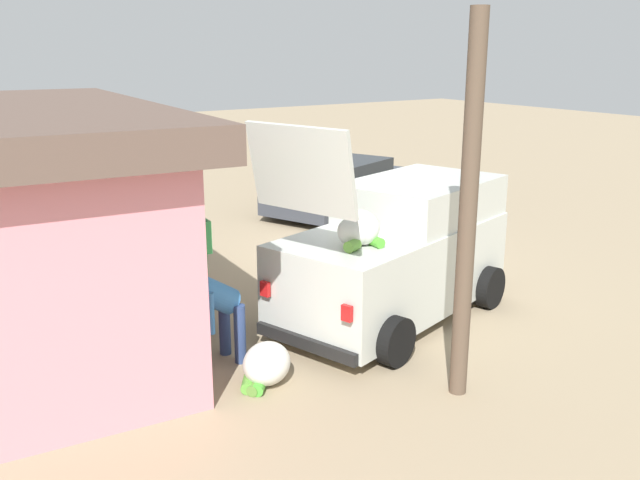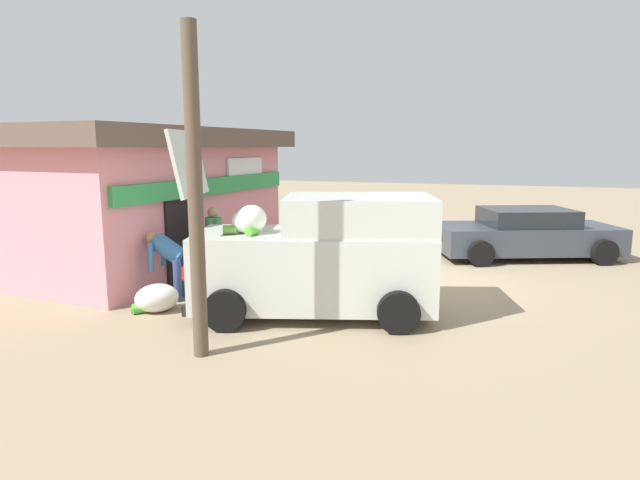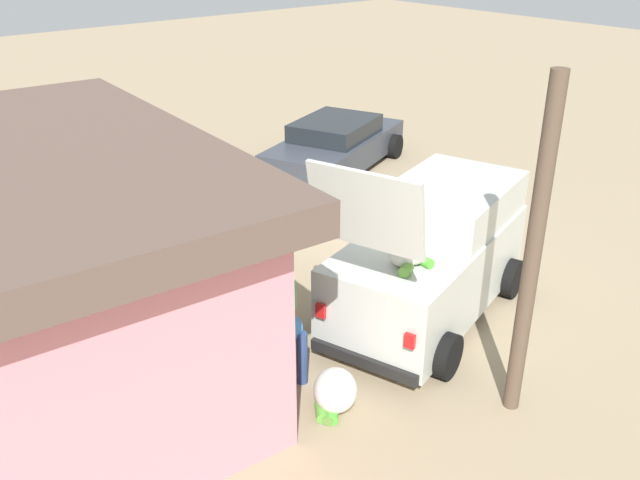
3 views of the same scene
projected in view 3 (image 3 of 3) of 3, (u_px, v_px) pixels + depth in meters
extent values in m
plane|color=#9E896B|center=(365.00, 230.00, 13.83)|extent=(60.00, 60.00, 0.00)
cube|color=pink|center=(52.00, 281.00, 9.00)|extent=(6.50, 3.98, 2.77)
cube|color=green|center=(176.00, 211.00, 9.73)|extent=(5.94, 0.55, 0.36)
cube|color=black|center=(216.00, 302.00, 9.28)|extent=(0.90, 0.12, 2.00)
cube|color=white|center=(136.00, 167.00, 10.61)|extent=(1.50, 0.17, 0.60)
cube|color=brown|center=(30.00, 166.00, 8.32)|extent=(7.23, 4.71, 0.41)
cube|color=silver|center=(427.00, 270.00, 10.56)|extent=(2.81, 4.21, 1.21)
cube|color=silver|center=(451.00, 201.00, 10.73)|extent=(2.30, 2.78, 0.60)
cube|color=black|center=(478.00, 181.00, 11.62)|extent=(1.43, 0.52, 0.46)
cube|color=silver|center=(365.00, 210.00, 8.28)|extent=(1.57, 0.72, 1.06)
ellipsoid|color=silver|center=(403.00, 254.00, 9.31)|extent=(0.45, 0.38, 0.38)
ellipsoid|color=silver|center=(410.00, 248.00, 9.37)|extent=(0.56, 0.46, 0.46)
cylinder|color=#67A43C|center=(406.00, 270.00, 9.13)|extent=(0.22, 0.26, 0.15)
cylinder|color=#52B532|center=(425.00, 261.00, 9.37)|extent=(0.26, 0.14, 0.14)
cube|color=black|center=(363.00, 362.00, 9.29)|extent=(1.59, 0.57, 0.16)
cube|color=red|center=(410.00, 341.00, 8.70)|extent=(0.15, 0.10, 0.20)
cube|color=red|center=(321.00, 311.00, 9.37)|extent=(0.15, 0.10, 0.20)
cylinder|color=black|center=(511.00, 278.00, 11.30)|extent=(0.40, 0.68, 0.65)
cylinder|color=black|center=(409.00, 251.00, 12.22)|extent=(0.40, 0.68, 0.65)
cylinder|color=black|center=(447.00, 356.00, 9.30)|extent=(0.40, 0.68, 0.65)
cylinder|color=black|center=(330.00, 316.00, 10.22)|extent=(0.40, 0.68, 0.65)
cube|color=#383D47|center=(335.00, 149.00, 16.97)|extent=(3.37, 4.75, 0.65)
cube|color=#1E2328|center=(335.00, 128.00, 16.74)|extent=(2.30, 2.56, 0.42)
cylinder|color=black|center=(269.00, 168.00, 16.29)|extent=(0.44, 0.65, 0.61)
cylinder|color=black|center=(344.00, 182.00, 15.44)|extent=(0.44, 0.65, 0.61)
cylinder|color=black|center=(327.00, 136.00, 18.66)|extent=(0.44, 0.65, 0.61)
cylinder|color=black|center=(395.00, 146.00, 17.81)|extent=(0.44, 0.65, 0.61)
cylinder|color=navy|center=(227.00, 316.00, 10.10)|extent=(0.15, 0.15, 0.79)
cylinder|color=navy|center=(250.00, 316.00, 10.10)|extent=(0.15, 0.15, 0.79)
cylinder|color=#4C9959|center=(236.00, 275.00, 9.81)|extent=(0.48, 0.48, 0.56)
sphere|color=tan|center=(234.00, 251.00, 9.64)|extent=(0.22, 0.22, 0.22)
cylinder|color=#4C9959|center=(219.00, 274.00, 9.81)|extent=(0.09, 0.09, 0.53)
cylinder|color=#4C9959|center=(252.00, 274.00, 9.80)|extent=(0.09, 0.09, 0.53)
cylinder|color=navy|center=(302.00, 358.00, 9.15)|extent=(0.15, 0.15, 0.78)
cylinder|color=navy|center=(284.00, 348.00, 9.35)|extent=(0.15, 0.15, 0.78)
cylinder|color=#3872B2|center=(280.00, 326.00, 8.86)|extent=(0.44, 0.69, 0.58)
sphere|color=tan|center=(261.00, 323.00, 8.55)|extent=(0.21, 0.21, 0.21)
cylinder|color=#3872B2|center=(281.00, 348.00, 8.61)|extent=(0.09, 0.09, 0.52)
cylinder|color=#3872B2|center=(254.00, 334.00, 8.89)|extent=(0.09, 0.09, 0.52)
ellipsoid|color=silver|center=(335.00, 390.00, 8.77)|extent=(0.93, 0.91, 0.48)
cylinder|color=green|center=(332.00, 413.00, 8.62)|extent=(0.34, 0.32, 0.15)
cylinder|color=#5FAA3C|center=(321.00, 412.00, 8.64)|extent=(0.33, 0.29, 0.15)
cylinder|color=#5C8C38|center=(329.00, 415.00, 8.58)|extent=(0.27, 0.28, 0.13)
cylinder|color=#BF3F33|center=(175.00, 250.00, 12.60)|extent=(0.33, 0.33, 0.35)
cylinder|color=brown|center=(533.00, 256.00, 7.95)|extent=(0.20, 0.20, 4.32)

